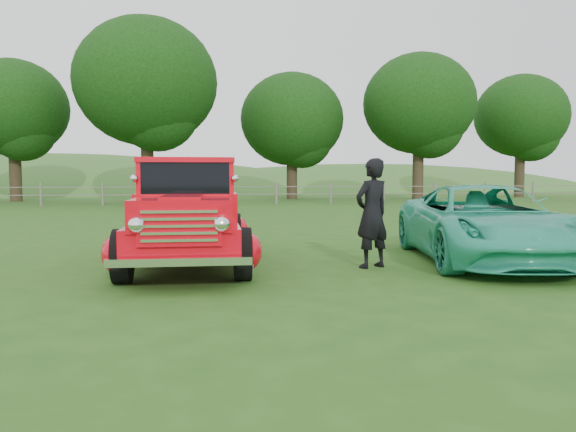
{
  "coord_description": "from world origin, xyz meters",
  "views": [
    {
      "loc": [
        -1.07,
        -7.88,
        1.47
      ],
      "look_at": [
        0.36,
        1.2,
        0.83
      ],
      "focal_mm": 35.0,
      "sensor_mm": 36.0,
      "label": 1
    }
  ],
  "objects": [
    {
      "name": "tree_near_west",
      "position": [
        -4.0,
        25.0,
        6.8
      ],
      "size": [
        8.0,
        8.0,
        10.42
      ],
      "color": "#322619",
      "rests_on": "ground"
    },
    {
      "name": "tree_mid_east",
      "position": [
        13.0,
        27.0,
        6.17
      ],
      "size": [
        7.2,
        7.2,
        9.44
      ],
      "color": "#322619",
      "rests_on": "ground"
    },
    {
      "name": "distant_hills",
      "position": [
        -4.08,
        59.46,
        -4.55
      ],
      "size": [
        116.0,
        60.0,
        18.0
      ],
      "color": "#2F5F23",
      "rests_on": "ground"
    },
    {
      "name": "tree_near_east",
      "position": [
        5.0,
        29.0,
        5.25
      ],
      "size": [
        6.8,
        6.8,
        8.33
      ],
      "color": "#322619",
      "rests_on": "ground"
    },
    {
      "name": "red_pickup",
      "position": [
        -1.27,
        1.57,
        0.8
      ],
      "size": [
        2.3,
        5.02,
        1.78
      ],
      "rotation": [
        0.0,
        0.0,
        -0.02
      ],
      "color": "black",
      "rests_on": "ground"
    },
    {
      "name": "ground",
      "position": [
        0.0,
        0.0,
        0.0
      ],
      "size": [
        140.0,
        140.0,
        0.0
      ],
      "primitive_type": "plane",
      "color": "#245015",
      "rests_on": "ground"
    },
    {
      "name": "teal_sedan",
      "position": [
        3.79,
        1.16,
        0.67
      ],
      "size": [
        3.02,
        5.13,
        1.34
      ],
      "primitive_type": "imported",
      "rotation": [
        0.0,
        0.0,
        -0.17
      ],
      "color": "#2CB38C",
      "rests_on": "ground"
    },
    {
      "name": "tree_mid_west",
      "position": [
        -12.0,
        28.0,
        5.55
      ],
      "size": [
        6.4,
        6.4,
        8.46
      ],
      "color": "#322619",
      "rests_on": "ground"
    },
    {
      "name": "man",
      "position": [
        1.68,
        0.84,
        0.89
      ],
      "size": [
        0.77,
        0.66,
        1.77
      ],
      "primitive_type": "imported",
      "rotation": [
        0.0,
        0.0,
        3.58
      ],
      "color": "black",
      "rests_on": "ground"
    },
    {
      "name": "fence_line",
      "position": [
        0.0,
        22.0,
        0.6
      ],
      "size": [
        48.0,
        0.12,
        1.2
      ],
      "color": "#675F57",
      "rests_on": "ground"
    },
    {
      "name": "tree_far_east",
      "position": [
        22.0,
        30.0,
        5.86
      ],
      "size": [
        6.6,
        6.6,
        8.86
      ],
      "color": "#322619",
      "rests_on": "ground"
    }
  ]
}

